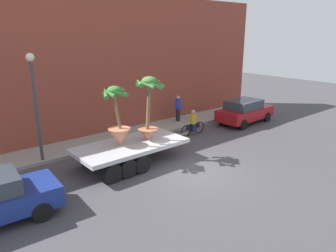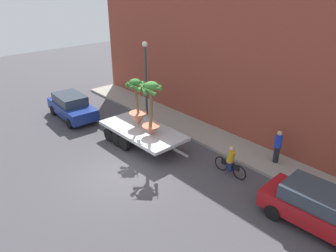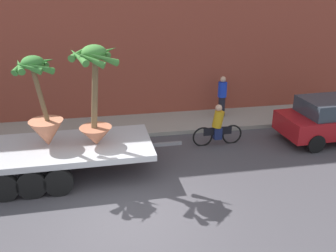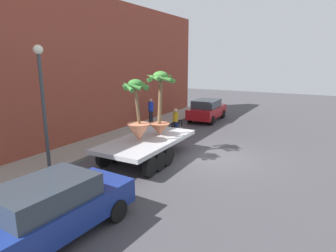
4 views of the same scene
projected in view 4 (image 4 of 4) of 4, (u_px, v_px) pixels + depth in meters
name	position (u px, v px, depth m)	size (l,w,h in m)	color
ground_plane	(215.00, 158.00, 13.33)	(60.00, 60.00, 0.00)	#423F44
sidewalk	(113.00, 139.00, 16.25)	(24.00, 2.20, 0.15)	gray
building_facade	(86.00, 68.00, 16.19)	(24.00, 1.20, 7.92)	brown
flatbed_trailer	(144.00, 145.00, 12.70)	(6.09, 2.56, 0.98)	#B7BABF
potted_palm_rear	(138.00, 118.00, 12.20)	(1.23, 1.28, 2.68)	#C17251
potted_palm_middle	(160.00, 104.00, 13.28)	(1.43, 1.45, 2.96)	#B26647
cyclist	(176.00, 122.00, 17.91)	(1.84, 0.35, 1.54)	black
parked_car	(207.00, 110.00, 21.42)	(4.29, 2.07, 1.58)	maroon
trailing_car	(52.00, 208.00, 7.13)	(4.32, 2.01, 1.58)	navy
pedestrian_near_gate	(151.00, 110.00, 19.79)	(0.36, 0.36, 1.71)	black
street_lamp	(42.00, 92.00, 11.02)	(0.36, 0.36, 4.83)	#383D42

